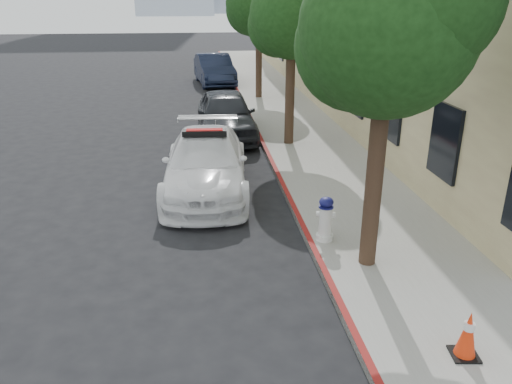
{
  "coord_description": "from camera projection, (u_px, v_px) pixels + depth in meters",
  "views": [
    {
      "loc": [
        -0.09,
        -9.76,
        4.74
      ],
      "look_at": [
        1.03,
        -0.41,
        1.0
      ],
      "focal_mm": 35.0,
      "sensor_mm": 36.0,
      "label": 1
    }
  ],
  "objects": [
    {
      "name": "ground",
      "position": [
        206.0,
        230.0,
        10.77
      ],
      "size": [
        120.0,
        120.0,
        0.0
      ],
      "primitive_type": "plane",
      "color": "black",
      "rests_on": "ground"
    },
    {
      "name": "sidewalk",
      "position": [
        288.0,
        117.0,
        20.37
      ],
      "size": [
        3.2,
        50.0,
        0.15
      ],
      "primitive_type": "cube",
      "color": "gray",
      "rests_on": "ground"
    },
    {
      "name": "curb_strip",
      "position": [
        250.0,
        118.0,
        20.2
      ],
      "size": [
        0.12,
        50.0,
        0.15
      ],
      "primitive_type": "cube",
      "color": "maroon",
      "rests_on": "ground"
    },
    {
      "name": "tree_near",
      "position": [
        391.0,
        27.0,
        7.66
      ],
      "size": [
        2.92,
        2.82,
        5.62
      ],
      "color": "black",
      "rests_on": "sidewalk"
    },
    {
      "name": "tree_mid",
      "position": [
        293.0,
        15.0,
        15.08
      ],
      "size": [
        2.77,
        2.64,
        5.43
      ],
      "color": "black",
      "rests_on": "sidewalk"
    },
    {
      "name": "tree_far",
      "position": [
        260.0,
        3.0,
        22.38
      ],
      "size": [
        3.1,
        3.0,
        5.81
      ],
      "color": "black",
      "rests_on": "sidewalk"
    },
    {
      "name": "police_car",
      "position": [
        206.0,
        163.0,
        12.68
      ],
      "size": [
        2.36,
        5.2,
        1.63
      ],
      "rotation": [
        0.0,
        0.0,
        -0.06
      ],
      "color": "white",
      "rests_on": "ground"
    },
    {
      "name": "parked_car_mid",
      "position": [
        226.0,
        114.0,
        17.55
      ],
      "size": [
        2.03,
        4.8,
        1.62
      ],
      "primitive_type": "imported",
      "rotation": [
        0.0,
        0.0,
        0.03
      ],
      "color": "black",
      "rests_on": "ground"
    },
    {
      "name": "parked_car_far",
      "position": [
        214.0,
        69.0,
        27.86
      ],
      "size": [
        2.3,
        5.18,
        1.65
      ],
      "primitive_type": "imported",
      "rotation": [
        0.0,
        0.0,
        0.11
      ],
      "color": "black",
      "rests_on": "ground"
    },
    {
      "name": "fire_hydrant",
      "position": [
        325.0,
        219.0,
        9.87
      ],
      "size": [
        0.39,
        0.35,
        0.91
      ],
      "rotation": [
        0.0,
        0.0,
        -0.26
      ],
      "color": "silver",
      "rests_on": "sidewalk"
    },
    {
      "name": "traffic_cone",
      "position": [
        468.0,
        334.0,
        6.69
      ],
      "size": [
        0.41,
        0.41,
        0.7
      ],
      "rotation": [
        0.0,
        0.0,
        -0.12
      ],
      "color": "black",
      "rests_on": "sidewalk"
    }
  ]
}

